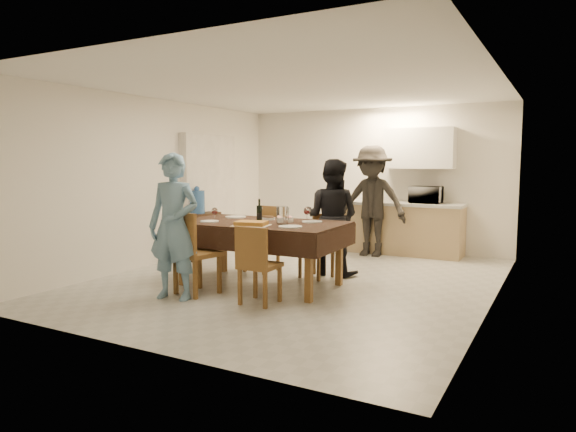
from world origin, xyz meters
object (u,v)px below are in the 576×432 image
dining_table (261,225)px  person_near (174,226)px  microwave (426,195)px  person_far (332,217)px  console (198,235)px  water_pitcher (282,215)px  savoury_tart (251,223)px  wine_bottle (259,210)px  person_kitchen (371,201)px  water_jug (197,202)px

dining_table → person_near: 1.19m
microwave → person_far: size_ratio=0.32×
console → microwave: (3.35, 2.00, 0.68)m
water_pitcher → savoury_tart: (-0.25, -0.33, -0.08)m
wine_bottle → person_far: person_far is taller
person_near → person_kitchen: person_kitchen is taller
wine_bottle → water_pitcher: (0.40, -0.10, -0.04)m
console → person_far: 2.58m
console → water_jug: (0.00, 0.00, 0.57)m
water_jug → wine_bottle: size_ratio=1.30×
wine_bottle → person_far: (0.60, 1.00, -0.16)m
person_kitchen → person_far: bearing=-89.9°
water_jug → wine_bottle: (1.93, -1.13, 0.04)m
water_jug → savoury_tart: bearing=-36.9°
microwave → water_pitcher: bearing=72.6°
water_jug → savoury_tart: water_jug is taller
water_jug → person_near: 2.66m
wine_bottle → person_near: bearing=-114.4°
microwave → person_far: person_far is taller
console → water_pitcher: (2.33, -1.23, 0.57)m
console → savoury_tart: (2.08, -1.56, 0.49)m
dining_table → console: bearing=148.0°
microwave → person_kitchen: 0.94m
dining_table → wine_bottle: size_ratio=7.28×
savoury_tart → person_near: person_near is taller
savoury_tart → wine_bottle: bearing=109.2°
wine_bottle → person_near: 1.21m
wine_bottle → person_kitchen: bearing=77.5°
water_jug → person_near: bearing=-57.3°
savoury_tart → dining_table: bearing=104.7°
water_jug → water_pitcher: 2.64m
water_pitcher → microwave: microwave is taller
water_jug → savoury_tart: size_ratio=0.89×
console → microwave: size_ratio=1.55×
console → savoury_tart: bearing=-36.9°
dining_table → console: (-1.98, 1.18, -0.42)m
person_near → person_far: (1.10, 2.10, -0.03)m
water_pitcher → person_kitchen: (0.20, 2.79, -0.00)m
console → person_far: person_far is taller
dining_table → savoury_tart: 0.40m
savoury_tart → person_far: size_ratio=0.26×
savoury_tart → person_far: bearing=72.5°
person_far → wine_bottle: bearing=58.8°
console → person_kitchen: person_kitchen is taller
wine_bottle → savoury_tart: 0.47m
person_far → microwave: bearing=-111.1°
water_pitcher → water_jug: bearing=152.1°
console → wine_bottle: (1.93, -1.13, 0.61)m
person_near → wine_bottle: bearing=53.9°
water_jug → water_pitcher: bearing=-27.9°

